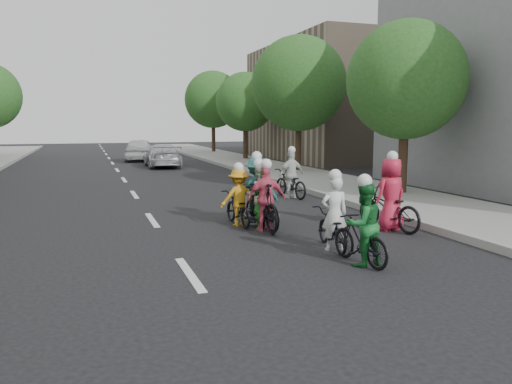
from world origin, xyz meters
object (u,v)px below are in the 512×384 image
follow_car_trail (140,150)px  cyclist_7 (256,195)px  cyclist_4 (389,203)px  cyclist_1 (362,231)px  cyclist_0 (332,224)px  cyclist_2 (238,203)px  cyclist_5 (262,205)px  cyclist_6 (258,201)px  cyclist_3 (265,203)px  follow_car_lead (162,156)px  cyclist_8 (291,180)px

follow_car_trail → cyclist_7: bearing=101.9°
cyclist_4 → cyclist_1: bearing=36.1°
cyclist_7 → cyclist_1: bearing=106.9°
cyclist_0 → cyclist_2: size_ratio=1.01×
cyclist_5 → cyclist_6: size_ratio=0.99×
cyclist_3 → cyclist_7: (0.07, 0.88, 0.06)m
cyclist_0 → follow_car_lead: cyclist_0 is taller
cyclist_1 → cyclist_4: size_ratio=0.80×
follow_car_trail → cyclist_1: bearing=102.9°
cyclist_8 → cyclist_2: bearing=42.1°
cyclist_3 → cyclist_7: cyclist_7 is taller
cyclist_6 → cyclist_7: cyclist_7 is taller
cyclist_4 → follow_car_lead: cyclist_4 is taller
cyclist_3 → cyclist_6: 0.69m
cyclist_8 → follow_car_lead: bearing=-90.0°
cyclist_6 → cyclist_8: 4.73m
cyclist_1 → cyclist_8: size_ratio=0.86×
cyclist_0 → cyclist_2: 3.10m
cyclist_0 → cyclist_7: size_ratio=0.89×
cyclist_5 → cyclist_8: size_ratio=0.94×
cyclist_5 → cyclist_1: bearing=92.9°
cyclist_0 → cyclist_8: bearing=-98.1°
cyclist_5 → cyclist_7: bearing=-105.1°
cyclist_3 → cyclist_6: cyclist_3 is taller
cyclist_0 → cyclist_1: cyclist_1 is taller
cyclist_0 → cyclist_8: 7.08m
cyclist_4 → follow_car_lead: size_ratio=0.45×
cyclist_6 → cyclist_5: bearing=90.8°
cyclist_2 → cyclist_3: cyclist_3 is taller
cyclist_5 → follow_car_lead: cyclist_5 is taller
cyclist_1 → cyclist_5: size_ratio=0.91×
cyclist_4 → cyclist_8: 5.57m
cyclist_3 → follow_car_trail: cyclist_3 is taller
cyclist_0 → cyclist_2: cyclist_0 is taller
cyclist_2 → cyclist_5: size_ratio=0.90×
cyclist_8 → cyclist_6: bearing=47.3°
cyclist_2 → cyclist_3: size_ratio=0.84×
cyclist_6 → follow_car_trail: 23.11m
cyclist_6 → cyclist_7: bearing=-89.0°
cyclist_1 → cyclist_7: bearing=-90.5°
cyclist_2 → follow_car_trail: (-0.04, 23.04, 0.19)m
cyclist_4 → cyclist_8: (-0.20, 5.56, -0.05)m
cyclist_4 → cyclist_7: (-2.73, 1.78, 0.06)m
cyclist_3 → cyclist_8: size_ratio=1.00×
cyclist_6 → cyclist_2: bearing=-0.0°
cyclist_6 → cyclist_8: cyclist_8 is taller
cyclist_1 → cyclist_6: bearing=-89.8°
cyclist_5 → follow_car_trail: cyclist_5 is taller
cyclist_1 → follow_car_trail: bearing=-95.8°
cyclist_4 → cyclist_3: bearing=-29.7°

